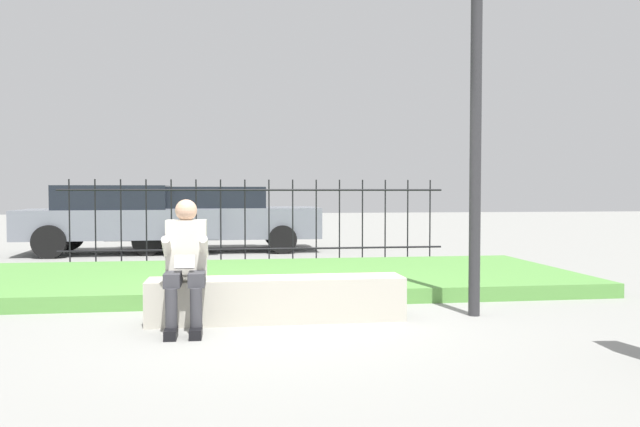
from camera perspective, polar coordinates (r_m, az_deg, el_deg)
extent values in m
plane|color=gray|center=(6.46, -4.05, -9.74)|extent=(60.00, 60.00, 0.00)
cube|color=#B7B2A3|center=(6.42, -3.95, -7.81)|extent=(2.59, 0.48, 0.44)
cube|color=gray|center=(6.46, -3.94, -9.39)|extent=(2.49, 0.44, 0.08)
cube|color=black|center=(5.84, -13.47, -10.63)|extent=(0.11, 0.26, 0.09)
cylinder|color=#38383D|center=(5.85, -13.44, -8.39)|extent=(0.11, 0.11, 0.35)
cube|color=#38383D|center=(6.02, -13.27, -5.82)|extent=(0.15, 0.42, 0.13)
cube|color=black|center=(5.82, -11.28, -10.65)|extent=(0.11, 0.26, 0.09)
cylinder|color=#38383D|center=(5.84, -11.26, -8.40)|extent=(0.11, 0.11, 0.35)
cube|color=#38383D|center=(6.01, -11.17, -5.82)|extent=(0.15, 0.42, 0.13)
cube|color=beige|center=(6.19, -12.10, -3.08)|extent=(0.38, 0.24, 0.54)
sphere|color=tan|center=(6.15, -12.14, 0.29)|extent=(0.21, 0.21, 0.21)
cylinder|color=beige|center=(6.04, -13.83, -3.03)|extent=(0.08, 0.29, 0.24)
cylinder|color=beige|center=(6.02, -10.58, -3.02)|extent=(0.08, 0.29, 0.24)
cube|color=beige|center=(5.94, -12.27, -4.36)|extent=(0.18, 0.09, 0.13)
cube|color=#569342|center=(8.81, -5.17, -5.96)|extent=(8.67, 3.40, 0.18)
cylinder|color=black|center=(10.96, -5.77, -3.25)|extent=(6.67, 0.03, 0.03)
cylinder|color=black|center=(10.91, -5.79, 2.15)|extent=(6.67, 0.03, 0.03)
cylinder|color=black|center=(11.24, -21.93, -0.93)|extent=(0.02, 0.02, 1.52)
cylinder|color=black|center=(11.15, -19.85, -0.93)|extent=(0.02, 0.02, 1.52)
cylinder|color=black|center=(11.07, -17.73, -0.92)|extent=(0.02, 0.02, 1.52)
cylinder|color=black|center=(11.01, -15.59, -0.92)|extent=(0.02, 0.02, 1.52)
cylinder|color=black|center=(10.96, -13.43, -0.91)|extent=(0.02, 0.02, 1.52)
cylinder|color=black|center=(10.93, -11.25, -0.90)|extent=(0.02, 0.02, 1.52)
cylinder|color=black|center=(10.91, -9.06, -0.89)|extent=(0.02, 0.02, 1.52)
cylinder|color=black|center=(10.92, -6.87, -0.88)|extent=(0.02, 0.02, 1.52)
cylinder|color=black|center=(10.93, -4.68, -0.87)|extent=(0.02, 0.02, 1.52)
cylinder|color=black|center=(10.97, -2.51, -0.85)|extent=(0.02, 0.02, 1.52)
cylinder|color=black|center=(11.01, -0.35, -0.84)|extent=(0.02, 0.02, 1.52)
cylinder|color=black|center=(11.08, 1.79, -0.82)|extent=(0.02, 0.02, 1.52)
cylinder|color=black|center=(11.16, 3.90, -0.80)|extent=(0.02, 0.02, 1.52)
cylinder|color=black|center=(11.25, 5.98, -0.79)|extent=(0.02, 0.02, 1.52)
cylinder|color=black|center=(11.36, 8.02, -0.77)|extent=(0.02, 0.02, 1.52)
cylinder|color=black|center=(11.48, 10.02, -0.75)|extent=(0.02, 0.02, 1.52)
cube|color=slate|center=(13.79, -17.66, -0.87)|extent=(4.09, 1.77, 0.61)
cube|color=black|center=(13.80, -18.35, 1.42)|extent=(2.26, 1.52, 0.50)
cylinder|color=black|center=(12.88, -12.61, -2.38)|extent=(0.66, 0.22, 0.66)
cylinder|color=black|center=(14.51, -12.29, -1.88)|extent=(0.66, 0.22, 0.66)
cylinder|color=black|center=(13.25, -23.52, -2.38)|extent=(0.66, 0.22, 0.66)
cylinder|color=black|center=(14.83, -22.02, -1.90)|extent=(0.66, 0.22, 0.66)
cube|color=slate|center=(13.89, -9.43, -0.80)|extent=(4.46, 1.74, 0.66)
cube|color=black|center=(13.87, -10.18, 1.48)|extent=(2.45, 1.52, 0.45)
cylinder|color=black|center=(13.11, -3.45, -2.38)|extent=(0.60, 0.20, 0.60)
cylinder|color=black|center=(14.79, -4.00, -1.87)|extent=(0.60, 0.20, 0.60)
cylinder|color=black|center=(13.17, -15.52, -2.44)|extent=(0.60, 0.20, 0.60)
cylinder|color=black|center=(14.84, -14.70, -1.92)|extent=(0.60, 0.20, 0.60)
cylinder|color=#2D2D30|center=(6.80, 14.04, 7.86)|extent=(0.12, 0.12, 4.03)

